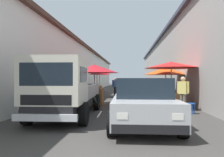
# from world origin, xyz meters

# --- Properties ---
(ground) EXTENTS (90.00, 90.00, 0.00)m
(ground) POSITION_xyz_m (13.50, 0.00, 0.00)
(ground) COLOR #3D3A38
(building_left_whitewash) EXTENTS (49.80, 7.50, 4.69)m
(building_left_whitewash) POSITION_xyz_m (15.75, 7.24, 2.36)
(building_left_whitewash) COLOR silver
(building_left_whitewash) RESTS_ON ground
(building_right_concrete) EXTENTS (49.80, 7.50, 5.76)m
(building_right_concrete) POSITION_xyz_m (15.75, -7.24, 2.89)
(building_right_concrete) COLOR gray
(building_right_concrete) RESTS_ON ground
(fruit_stall_far_right) EXTENTS (2.72, 2.72, 2.38)m
(fruit_stall_far_right) POSITION_xyz_m (8.93, -2.68, 1.85)
(fruit_stall_far_right) COLOR #9E9EA3
(fruit_stall_far_right) RESTS_ON ground
(fruit_stall_mid_lane) EXTENTS (2.67, 2.67, 2.24)m
(fruit_stall_mid_lane) POSITION_xyz_m (11.23, -2.79, 1.77)
(fruit_stall_mid_lane) COLOR #9E9EA3
(fruit_stall_mid_lane) RESTS_ON ground
(fruit_stall_near_left) EXTENTS (2.20, 2.20, 2.32)m
(fruit_stall_near_left) POSITION_xyz_m (18.15, 2.46, 1.70)
(fruit_stall_near_left) COLOR #9E9EA3
(fruit_stall_near_left) RESTS_ON ground
(fruit_stall_near_right) EXTENTS (2.64, 2.64, 2.41)m
(fruit_stall_near_right) POSITION_xyz_m (13.63, 1.95, 1.93)
(fruit_stall_near_right) COLOR #9E9EA3
(fruit_stall_near_right) RESTS_ON ground
(fruit_stall_far_left) EXTENTS (2.59, 2.59, 2.26)m
(fruit_stall_far_left) POSITION_xyz_m (9.00, 1.32, 1.74)
(fruit_stall_far_left) COLOR #9E9EA3
(fruit_stall_far_left) RESTS_ON ground
(hatchback_car) EXTENTS (3.94, 1.99, 1.45)m
(hatchback_car) POSITION_xyz_m (4.79, -0.92, 0.74)
(hatchback_car) COLOR #ADAFB5
(hatchback_car) RESTS_ON ground
(delivery_truck) EXTENTS (4.97, 2.10, 2.08)m
(delivery_truck) POSITION_xyz_m (5.11, 1.75, 1.04)
(delivery_truck) COLOR black
(delivery_truck) RESTS_ON ground
(vendor_by_crates) EXTENTS (0.41, 0.53, 1.52)m
(vendor_by_crates) POSITION_xyz_m (14.76, 0.61, 0.87)
(vendor_by_crates) COLOR #232328
(vendor_by_crates) RESTS_ON ground
(vendor_in_shade) EXTENTS (0.50, 0.43, 1.52)m
(vendor_in_shade) POSITION_xyz_m (7.62, -2.91, 0.87)
(vendor_in_shade) COLOR #665B4C
(vendor_in_shade) RESTS_ON ground
(plastic_stool) EXTENTS (0.30, 0.30, 0.43)m
(plastic_stool) POSITION_xyz_m (6.85, -3.04, 0.33)
(plastic_stool) COLOR #194CB2
(plastic_stool) RESTS_ON ground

